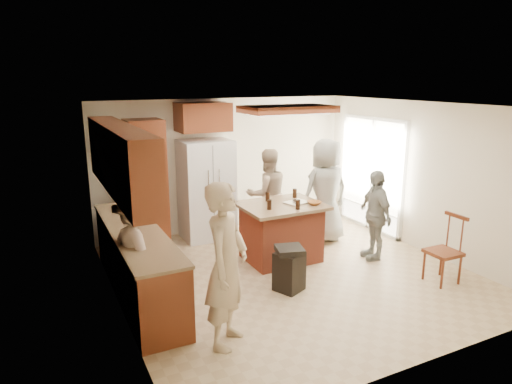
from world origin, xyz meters
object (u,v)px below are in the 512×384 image
refrigerator (206,190)px  person_front_left (226,266)px  person_counter (138,252)px  person_behind_left (267,194)px  person_side_right (375,215)px  spindle_chair (444,252)px  kitchen_island (281,231)px  trash_bin (289,268)px  person_behind_right (326,191)px

refrigerator → person_front_left: bearing=-107.0°
person_counter → refrigerator: bearing=-52.9°
person_behind_left → person_side_right: person_behind_left is taller
person_front_left → refrigerator: 3.51m
person_side_right → person_counter: (-3.79, -0.07, 0.06)m
person_front_left → spindle_chair: 3.42m
kitchen_island → person_counter: bearing=-164.3°
person_behind_left → spindle_chair: person_behind_left is taller
person_front_left → refrigerator: (1.03, 3.36, -0.02)m
person_side_right → trash_bin: (-1.83, -0.41, -0.41)m
person_side_right → spindle_chair: (0.29, -1.16, -0.28)m
kitchen_island → refrigerator: bearing=114.1°
person_front_left → person_behind_right: 3.61m
trash_bin → person_behind_right: bearing=42.1°
person_front_left → kitchen_island: size_ratio=1.44×
person_front_left → kitchen_island: (1.71, 1.82, -0.44)m
refrigerator → kitchen_island: 1.74m
person_front_left → person_side_right: 3.33m
person_side_right → spindle_chair: bearing=25.5°
person_behind_left → kitchen_island: bearing=79.9°
person_behind_right → refrigerator: 2.14m
person_front_left → person_counter: person_front_left is taller
person_front_left → person_side_right: (3.10, 1.22, -0.19)m
person_counter → spindle_chair: 4.24m
trash_bin → spindle_chair: bearing=-19.6°
kitchen_island → trash_bin: bearing=-113.6°
person_front_left → spindle_chair: (3.39, 0.06, -0.47)m
person_front_left → person_behind_left: size_ratio=1.11×
person_counter → kitchen_island: 2.52m
person_counter → person_front_left: bearing=-163.7°
person_behind_right → person_front_left: bearing=37.8°
person_counter → spindle_chair: size_ratio=1.58×
person_behind_right → kitchen_island: bearing=19.4°
person_behind_left → person_behind_right: bearing=149.8°
kitchen_island → person_front_left: bearing=-133.2°
person_behind_right → trash_bin: person_behind_right is taller
person_behind_right → trash_bin: (-1.57, -1.42, -0.61)m
refrigerator → trash_bin: bearing=-84.5°
person_behind_left → trash_bin: bearing=75.8°
kitchen_island → spindle_chair: size_ratio=1.29×
person_behind_right → person_side_right: (0.26, -1.01, -0.20)m
refrigerator → kitchen_island: refrigerator is taller
kitchen_island → person_behind_right: bearing=19.8°
kitchen_island → trash_bin: 1.12m
kitchen_island → spindle_chair: 2.44m
person_front_left → kitchen_island: bearing=0.1°
person_behind_right → kitchen_island: size_ratio=1.45×
person_side_right → person_behind_right: bearing=-154.4°
person_behind_left → kitchen_island: person_behind_left is taller
person_behind_right → spindle_chair: (0.55, -2.17, -0.47)m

